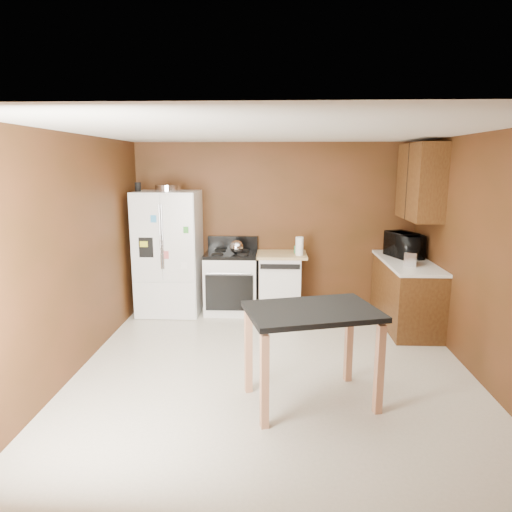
# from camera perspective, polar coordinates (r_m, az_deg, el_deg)

# --- Properties ---
(floor) EXTENTS (4.50, 4.50, 0.00)m
(floor) POSITION_cam_1_polar(r_m,az_deg,el_deg) (5.13, 2.21, -13.77)
(floor) COLOR silver
(floor) RESTS_ON ground
(ceiling) EXTENTS (4.50, 4.50, 0.00)m
(ceiling) POSITION_cam_1_polar(r_m,az_deg,el_deg) (4.65, 2.46, 15.32)
(ceiling) COLOR white
(ceiling) RESTS_ON ground
(wall_back) EXTENTS (4.20, 0.00, 4.20)m
(wall_back) POSITION_cam_1_polar(r_m,az_deg,el_deg) (6.95, 2.36, 3.73)
(wall_back) COLOR #552B16
(wall_back) RESTS_ON ground
(wall_front) EXTENTS (4.20, 0.00, 4.20)m
(wall_front) POSITION_cam_1_polar(r_m,az_deg,el_deg) (2.57, 2.25, -9.99)
(wall_front) COLOR #552B16
(wall_front) RESTS_ON ground
(wall_left) EXTENTS (0.00, 4.50, 4.50)m
(wall_left) POSITION_cam_1_polar(r_m,az_deg,el_deg) (5.18, -21.59, 0.23)
(wall_left) COLOR #552B16
(wall_left) RESTS_ON ground
(wall_right) EXTENTS (0.00, 4.50, 4.50)m
(wall_right) POSITION_cam_1_polar(r_m,az_deg,el_deg) (5.18, 26.25, -0.15)
(wall_right) COLOR #552B16
(wall_right) RESTS_ON ground
(roasting_pan) EXTENTS (0.37, 0.37, 0.09)m
(roasting_pan) POSITION_cam_1_polar(r_m,az_deg,el_deg) (6.65, -10.96, 8.34)
(roasting_pan) COLOR silver
(roasting_pan) RESTS_ON refrigerator
(pen_cup) EXTENTS (0.08, 0.08, 0.13)m
(pen_cup) POSITION_cam_1_polar(r_m,az_deg,el_deg) (6.73, -14.55, 8.36)
(pen_cup) COLOR black
(pen_cup) RESTS_ON refrigerator
(kettle) EXTENTS (0.20, 0.20, 0.20)m
(kettle) POSITION_cam_1_polar(r_m,az_deg,el_deg) (6.61, -2.43, 1.12)
(kettle) COLOR silver
(kettle) RESTS_ON gas_range
(paper_towel) EXTENTS (0.14, 0.14, 0.27)m
(paper_towel) POSITION_cam_1_polar(r_m,az_deg,el_deg) (6.58, 5.46, 1.23)
(paper_towel) COLOR white
(paper_towel) RESTS_ON dishwasher
(green_canister) EXTENTS (0.12, 0.12, 0.10)m
(green_canister) POSITION_cam_1_polar(r_m,az_deg,el_deg) (6.75, 5.19, 0.82)
(green_canister) COLOR #3EA15E
(green_canister) RESTS_ON dishwasher
(toaster) EXTENTS (0.23, 0.28, 0.18)m
(toaster) POSITION_cam_1_polar(r_m,az_deg,el_deg) (6.21, 18.83, -0.26)
(toaster) COLOR silver
(toaster) RESTS_ON right_cabinets
(microwave) EXTENTS (0.55, 0.66, 0.31)m
(microwave) POSITION_cam_1_polar(r_m,az_deg,el_deg) (6.70, 18.01, 1.19)
(microwave) COLOR black
(microwave) RESTS_ON right_cabinets
(refrigerator) EXTENTS (0.90, 0.80, 1.80)m
(refrigerator) POSITION_cam_1_polar(r_m,az_deg,el_deg) (6.81, -10.83, 0.39)
(refrigerator) COLOR white
(refrigerator) RESTS_ON ground
(gas_range) EXTENTS (0.76, 0.68, 1.10)m
(gas_range) POSITION_cam_1_polar(r_m,az_deg,el_deg) (6.82, -3.09, -3.19)
(gas_range) COLOR white
(gas_range) RESTS_ON ground
(dishwasher) EXTENTS (0.78, 0.63, 0.89)m
(dishwasher) POSITION_cam_1_polar(r_m,az_deg,el_deg) (6.82, 2.97, -3.28)
(dishwasher) COLOR white
(dishwasher) RESTS_ON ground
(right_cabinets) EXTENTS (0.63, 1.58, 2.45)m
(right_cabinets) POSITION_cam_1_polar(r_m,az_deg,el_deg) (6.52, 18.70, -0.45)
(right_cabinets) COLOR brown
(right_cabinets) RESTS_ON ground
(island) EXTENTS (1.32, 1.05, 0.91)m
(island) POSITION_cam_1_polar(r_m,az_deg,el_deg) (4.20, 6.99, -8.46)
(island) COLOR black
(island) RESTS_ON ground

